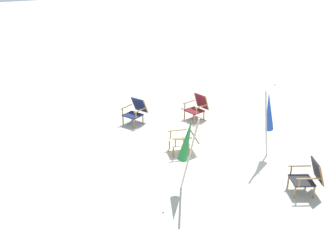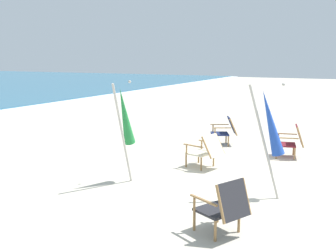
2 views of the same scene
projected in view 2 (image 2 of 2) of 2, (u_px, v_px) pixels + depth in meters
The scene contains 7 objects.
ground_plane at pixel (248, 174), 8.41m from camera, with size 80.00×80.00×0.00m, color beige.
beach_chair_mid_center at pixel (224, 206), 5.47m from camera, with size 0.81×0.85×0.82m.
beach_chair_back_right at pixel (206, 150), 8.81m from camera, with size 0.75×0.89×0.78m.
beach_chair_front_left at pixel (225, 130), 11.16m from camera, with size 0.83×0.89×0.80m.
beach_chair_front_right at pixel (292, 140), 9.75m from camera, with size 0.70×0.78×0.82m.
umbrella_furled_green at pixel (125, 117), 7.54m from camera, with size 0.73×0.25×2.04m.
umbrella_furled_blue at pixel (270, 124), 6.74m from camera, with size 0.43×0.66×2.06m.
Camera 2 is at (-8.01, -2.08, 2.48)m, focal length 42.00 mm.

